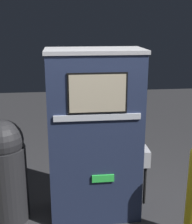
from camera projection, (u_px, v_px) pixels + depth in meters
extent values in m
cube|color=#232D4C|center=(95.00, 171.00, 3.64)|extent=(1.02, 0.54, 1.08)
cube|color=#232D4C|center=(95.00, 92.00, 3.37)|extent=(1.02, 0.54, 0.83)
cube|color=#B7B7BC|center=(95.00, 51.00, 3.25)|extent=(1.05, 0.57, 0.04)
cube|color=black|center=(98.00, 93.00, 3.10)|extent=(0.60, 0.01, 0.42)
cube|color=beige|center=(98.00, 94.00, 3.09)|extent=(0.57, 0.01, 0.38)
cube|color=silver|center=(98.00, 117.00, 3.17)|extent=(0.89, 0.02, 0.06)
cube|color=#33D84C|center=(103.00, 178.00, 3.37)|extent=(0.24, 0.02, 0.08)
cube|color=#B7B7BC|center=(144.00, 156.00, 3.54)|extent=(0.09, 0.24, 0.19)
cylinder|color=black|center=(145.00, 185.00, 3.55)|extent=(0.03, 0.03, 0.46)
cylinder|color=#232326|center=(6.00, 184.00, 3.56)|extent=(0.50, 0.50, 0.88)
sphere|color=#232326|center=(2.00, 141.00, 3.41)|extent=(0.47, 0.47, 0.47)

